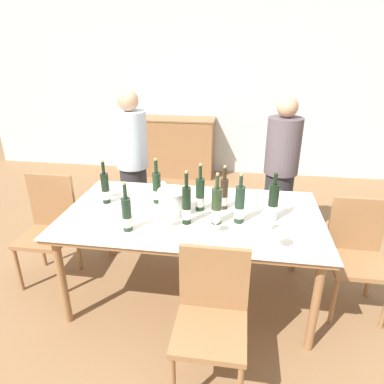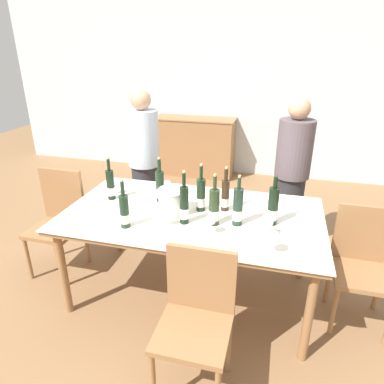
{
  "view_description": "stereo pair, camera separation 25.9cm",
  "coord_description": "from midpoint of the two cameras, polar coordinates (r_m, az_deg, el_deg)",
  "views": [
    {
      "loc": [
        0.36,
        -2.36,
        1.98
      ],
      "look_at": [
        0.0,
        0.0,
        0.95
      ],
      "focal_mm": 32.0,
      "sensor_mm": 36.0,
      "label": 1
    },
    {
      "loc": [
        0.61,
        -2.31,
        1.98
      ],
      "look_at": [
        0.0,
        0.0,
        0.95
      ],
      "focal_mm": 32.0,
      "sensor_mm": 36.0,
      "label": 2
    }
  ],
  "objects": [
    {
      "name": "ground_plane",
      "position": [
        3.1,
        -2.5,
        -16.44
      ],
      "size": [
        12.0,
        12.0,
        0.0
      ],
      "primitive_type": "plane",
      "color": "olive"
    },
    {
      "name": "sideboard_cabinet",
      "position": [
        5.59,
        -4.29,
        7.49
      ],
      "size": [
        1.28,
        0.46,
        0.93
      ],
      "color": "#996B42",
      "rests_on": "ground_plane"
    },
    {
      "name": "wine_bottle_7",
      "position": [
        2.92,
        -16.73,
        0.48
      ],
      "size": [
        0.07,
        0.07,
        0.37
      ],
      "color": "black",
      "rests_on": "dining_table"
    },
    {
      "name": "wine_bottle_8",
      "position": [
        2.47,
        1.11,
        -2.57
      ],
      "size": [
        0.08,
        0.08,
        0.39
      ],
      "color": "#28381E",
      "rests_on": "dining_table"
    },
    {
      "name": "chair_right_end",
      "position": [
        2.94,
        23.53,
        -8.75
      ],
      "size": [
        0.42,
        0.42,
        0.9
      ],
      "color": "#996B42",
      "rests_on": "ground_plane"
    },
    {
      "name": "person_host",
      "position": [
        3.67,
        -11.84,
        3.94
      ],
      "size": [
        0.33,
        0.33,
        1.58
      ],
      "color": "#2D2D33",
      "rests_on": "ground_plane"
    },
    {
      "name": "wine_bottle_4",
      "position": [
        2.69,
        2.62,
        -0.41
      ],
      "size": [
        0.06,
        0.06,
        0.36
      ],
      "color": "#332314",
      "rests_on": "dining_table"
    },
    {
      "name": "wine_bottle_2",
      "position": [
        2.56,
        10.56,
        -1.95
      ],
      "size": [
        0.08,
        0.08,
        0.37
      ],
      "color": "black",
      "rests_on": "dining_table"
    },
    {
      "name": "wine_bottle_0",
      "position": [
        2.47,
        -3.93,
        -2.43
      ],
      "size": [
        0.07,
        0.07,
        0.41
      ],
      "color": "black",
      "rests_on": "dining_table"
    },
    {
      "name": "wine_glass_3",
      "position": [
        2.4,
        10.05,
        -4.5
      ],
      "size": [
        0.08,
        0.08,
        0.15
      ],
      "color": "white",
      "rests_on": "dining_table"
    },
    {
      "name": "wine_glass_2",
      "position": [
        3.02,
        -16.43,
        0.74
      ],
      "size": [
        0.08,
        0.08,
        0.14
      ],
      "color": "white",
      "rests_on": "dining_table"
    },
    {
      "name": "wine_bottle_3",
      "position": [
        2.67,
        -1.42,
        -0.58
      ],
      "size": [
        0.07,
        0.07,
        0.39
      ],
      "color": "black",
      "rests_on": "dining_table"
    },
    {
      "name": "back_wall",
      "position": [
        5.58,
        3.76,
        17.29
      ],
      "size": [
        8.0,
        0.1,
        2.8
      ],
      "color": "silver",
      "rests_on": "ground_plane"
    },
    {
      "name": "dining_table",
      "position": [
        2.7,
        -2.76,
        -4.77
      ],
      "size": [
        1.99,
        1.12,
        0.77
      ],
      "color": "#996B42",
      "rests_on": "ground_plane"
    },
    {
      "name": "ice_bucket",
      "position": [
        2.62,
        -6.05,
        -1.67
      ],
      "size": [
        0.23,
        0.23,
        0.2
      ],
      "color": "white",
      "rests_on": "dining_table"
    },
    {
      "name": "wine_glass_4",
      "position": [
        2.35,
        0.82,
        -4.67
      ],
      "size": [
        0.07,
        0.07,
        0.15
      ],
      "color": "white",
      "rests_on": "dining_table"
    },
    {
      "name": "wine_bottle_6",
      "position": [
        2.83,
        -8.51,
        0.61
      ],
      "size": [
        0.07,
        0.07,
        0.38
      ],
      "color": "black",
      "rests_on": "dining_table"
    },
    {
      "name": "wine_bottle_5",
      "position": [
        2.49,
        4.99,
        -2.36
      ],
      "size": [
        0.07,
        0.07,
        0.38
      ],
      "color": "#1E3323",
      "rests_on": "dining_table"
    },
    {
      "name": "wine_glass_5",
      "position": [
        2.96,
        -7.4,
        0.96
      ],
      "size": [
        0.07,
        0.07,
        0.14
      ],
      "color": "white",
      "rests_on": "dining_table"
    },
    {
      "name": "wine_bottle_1",
      "position": [
        2.45,
        -13.82,
        -3.81
      ],
      "size": [
        0.07,
        0.07,
        0.37
      ],
      "color": "#1E3323",
      "rests_on": "dining_table"
    },
    {
      "name": "wine_glass_1",
      "position": [
        2.23,
        11.38,
        -6.9
      ],
      "size": [
        0.09,
        0.09,
        0.15
      ],
      "color": "white",
      "rests_on": "dining_table"
    },
    {
      "name": "wine_glass_0",
      "position": [
        2.45,
        -7.12,
        -4.0
      ],
      "size": [
        0.08,
        0.08,
        0.13
      ],
      "color": "white",
      "rests_on": "dining_table"
    },
    {
      "name": "person_guest_left",
      "position": [
        3.48,
        12.41,
        2.56
      ],
      "size": [
        0.33,
        0.33,
        1.56
      ],
      "color": "#2D2D33",
      "rests_on": "ground_plane"
    },
    {
      "name": "chair_left_end",
      "position": [
        3.33,
        -24.79,
        -4.69
      ],
      "size": [
        0.42,
        0.42,
        0.95
      ],
      "color": "#996B42",
      "rests_on": "ground_plane"
    },
    {
      "name": "chair_near_front",
      "position": [
        2.13,
        -0.37,
        -19.51
      ],
      "size": [
        0.42,
        0.42,
        0.91
      ],
      "color": "#996B42",
      "rests_on": "ground_plane"
    }
  ]
}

